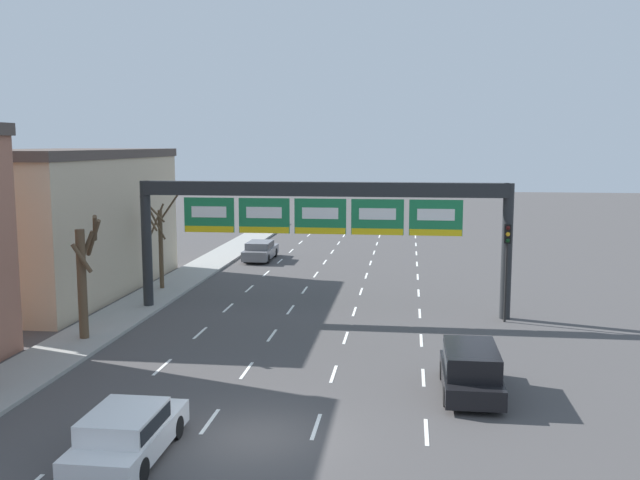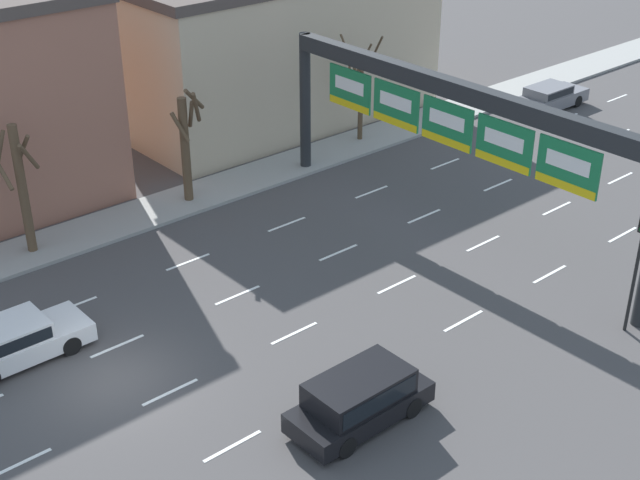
% 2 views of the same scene
% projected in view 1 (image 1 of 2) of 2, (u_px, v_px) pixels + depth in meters
% --- Properties ---
extents(ground_plane, '(220.00, 220.00, 0.00)m').
position_uv_depth(ground_plane, '(256.00, 437.00, 20.72)').
color(ground_plane, '#474444').
extents(lane_dashes, '(10.02, 67.00, 0.01)m').
position_uv_depth(lane_dashes, '(316.00, 323.00, 33.99)').
color(lane_dashes, white).
rests_on(lane_dashes, ground_plane).
extents(sign_gantry, '(18.62, 0.70, 6.61)m').
position_uv_depth(sign_gantry, '(321.00, 209.00, 35.20)').
color(sign_gantry, '#232628').
rests_on(sign_gantry, ground_plane).
extents(building_far, '(8.30, 17.31, 8.16)m').
position_uv_depth(building_far, '(59.00, 221.00, 40.66)').
color(building_far, '#C6B293').
rests_on(building_far, ground_plane).
extents(car_grey, '(1.86, 4.89, 1.39)m').
position_uv_depth(car_grey, '(260.00, 250.00, 52.28)').
color(car_grey, slate).
rests_on(car_grey, ground_plane).
extents(car_white, '(1.97, 4.64, 1.42)m').
position_uv_depth(car_white, '(127.00, 432.00, 19.19)').
color(car_white, silver).
rests_on(car_white, ground_plane).
extents(suv_black, '(1.94, 4.47, 1.63)m').
position_uv_depth(suv_black, '(471.00, 368.00, 24.23)').
color(suv_black, black).
rests_on(suv_black, ground_plane).
extents(traffic_light_near_gantry, '(0.30, 0.35, 4.71)m').
position_uv_depth(traffic_light_near_gantry, '(507.00, 253.00, 33.69)').
color(traffic_light_near_gantry, black).
rests_on(traffic_light_near_gantry, ground_plane).
extents(tree_bare_second, '(1.28, 1.56, 5.39)m').
position_uv_depth(tree_bare_second, '(84.00, 275.00, 30.48)').
color(tree_bare_second, brown).
rests_on(tree_bare_second, sidewalk_left).
extents(tree_bare_third, '(2.02, 2.05, 5.52)m').
position_uv_depth(tree_bare_third, '(160.00, 239.00, 41.04)').
color(tree_bare_third, brown).
rests_on(tree_bare_third, sidewalk_left).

